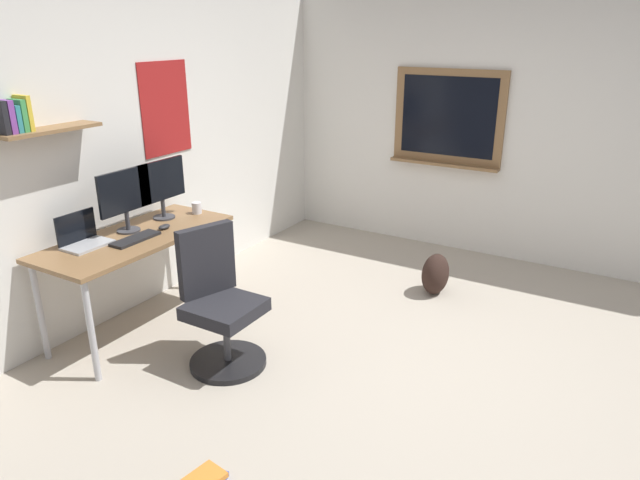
{
  "coord_description": "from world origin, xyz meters",
  "views": [
    {
      "loc": [
        -3.14,
        -1.09,
        2.17
      ],
      "look_at": [
        -0.08,
        0.72,
        0.85
      ],
      "focal_mm": 32.25,
      "sensor_mm": 36.0,
      "label": 1
    }
  ],
  "objects_px": {
    "monitor_secondary": "(162,185)",
    "backpack": "(435,274)",
    "desk": "(137,245)",
    "office_chair": "(220,308)",
    "keyboard": "(136,239)",
    "computer_mouse": "(164,227)",
    "coffee_mug": "(197,208)",
    "monitor_primary": "(125,196)",
    "laptop": "(83,238)"
  },
  "relations": [
    {
      "from": "laptop",
      "to": "coffee_mug",
      "type": "xyz_separation_m",
      "value": [
        0.95,
        -0.18,
        -0.01
      ]
    },
    {
      "from": "desk",
      "to": "coffee_mug",
      "type": "bearing_deg",
      "value": -2.74
    },
    {
      "from": "desk",
      "to": "monitor_primary",
      "type": "distance_m",
      "value": 0.36
    },
    {
      "from": "desk",
      "to": "computer_mouse",
      "type": "bearing_deg",
      "value": -20.99
    },
    {
      "from": "laptop",
      "to": "monitor_primary",
      "type": "bearing_deg",
      "value": -7.61
    },
    {
      "from": "desk",
      "to": "computer_mouse",
      "type": "relative_size",
      "value": 13.88
    },
    {
      "from": "office_chair",
      "to": "monitor_secondary",
      "type": "height_order",
      "value": "monitor_secondary"
    },
    {
      "from": "laptop",
      "to": "backpack",
      "type": "height_order",
      "value": "laptop"
    },
    {
      "from": "desk",
      "to": "backpack",
      "type": "bearing_deg",
      "value": -44.74
    },
    {
      "from": "desk",
      "to": "keyboard",
      "type": "distance_m",
      "value": 0.14
    },
    {
      "from": "laptop",
      "to": "backpack",
      "type": "distance_m",
      "value": 2.82
    },
    {
      "from": "office_chair",
      "to": "monitor_primary",
      "type": "bearing_deg",
      "value": 83.73
    },
    {
      "from": "laptop",
      "to": "office_chair",
      "type": "bearing_deg",
      "value": -74.93
    },
    {
      "from": "monitor_primary",
      "to": "backpack",
      "type": "distance_m",
      "value": 2.6
    },
    {
      "from": "monitor_primary",
      "to": "coffee_mug",
      "type": "bearing_deg",
      "value": -12.76
    },
    {
      "from": "laptop",
      "to": "coffee_mug",
      "type": "relative_size",
      "value": 3.37
    },
    {
      "from": "keyboard",
      "to": "computer_mouse",
      "type": "height_order",
      "value": "computer_mouse"
    },
    {
      "from": "desk",
      "to": "monitor_primary",
      "type": "height_order",
      "value": "monitor_primary"
    },
    {
      "from": "desk",
      "to": "keyboard",
      "type": "relative_size",
      "value": 3.9
    },
    {
      "from": "monitor_secondary",
      "to": "computer_mouse",
      "type": "height_order",
      "value": "monitor_secondary"
    },
    {
      "from": "monitor_secondary",
      "to": "backpack",
      "type": "height_order",
      "value": "monitor_secondary"
    },
    {
      "from": "desk",
      "to": "office_chair",
      "type": "distance_m",
      "value": 0.86
    },
    {
      "from": "office_chair",
      "to": "laptop",
      "type": "height_order",
      "value": "laptop"
    },
    {
      "from": "office_chair",
      "to": "computer_mouse",
      "type": "xyz_separation_m",
      "value": [
        0.27,
        0.74,
        0.36
      ]
    },
    {
      "from": "desk",
      "to": "laptop",
      "type": "distance_m",
      "value": 0.38
    },
    {
      "from": "keyboard",
      "to": "monitor_secondary",
      "type": "bearing_deg",
      "value": 21.27
    },
    {
      "from": "office_chair",
      "to": "keyboard",
      "type": "bearing_deg",
      "value": 90.58
    },
    {
      "from": "computer_mouse",
      "to": "monitor_primary",
      "type": "bearing_deg",
      "value": 133.23
    },
    {
      "from": "monitor_primary",
      "to": "monitor_secondary",
      "type": "height_order",
      "value": "same"
    },
    {
      "from": "monitor_secondary",
      "to": "monitor_primary",
      "type": "bearing_deg",
      "value": 180.0
    },
    {
      "from": "coffee_mug",
      "to": "backpack",
      "type": "bearing_deg",
      "value": -56.83
    },
    {
      "from": "keyboard",
      "to": "coffee_mug",
      "type": "relative_size",
      "value": 4.02
    },
    {
      "from": "monitor_primary",
      "to": "computer_mouse",
      "type": "xyz_separation_m",
      "value": [
        0.17,
        -0.18,
        -0.25
      ]
    },
    {
      "from": "desk",
      "to": "monitor_secondary",
      "type": "height_order",
      "value": "monitor_secondary"
    },
    {
      "from": "office_chair",
      "to": "coffee_mug",
      "type": "relative_size",
      "value": 10.33
    },
    {
      "from": "monitor_secondary",
      "to": "backpack",
      "type": "xyz_separation_m",
      "value": [
        1.31,
        -1.8,
        -0.85
      ]
    },
    {
      "from": "desk",
      "to": "monitor_secondary",
      "type": "relative_size",
      "value": 3.11
    },
    {
      "from": "coffee_mug",
      "to": "keyboard",
      "type": "bearing_deg",
      "value": -175.88
    },
    {
      "from": "keyboard",
      "to": "office_chair",
      "type": "bearing_deg",
      "value": -89.42
    },
    {
      "from": "monitor_primary",
      "to": "keyboard",
      "type": "bearing_deg",
      "value": -120.66
    },
    {
      "from": "coffee_mug",
      "to": "backpack",
      "type": "xyz_separation_m",
      "value": [
        1.09,
        -1.67,
        -0.62
      ]
    },
    {
      "from": "keyboard",
      "to": "computer_mouse",
      "type": "distance_m",
      "value": 0.28
    },
    {
      "from": "office_chair",
      "to": "laptop",
      "type": "xyz_separation_m",
      "value": [
        -0.26,
        0.97,
        0.4
      ]
    },
    {
      "from": "coffee_mug",
      "to": "backpack",
      "type": "relative_size",
      "value": 0.26
    },
    {
      "from": "laptop",
      "to": "monitor_primary",
      "type": "distance_m",
      "value": 0.42
    },
    {
      "from": "office_chair",
      "to": "backpack",
      "type": "bearing_deg",
      "value": -26.37
    },
    {
      "from": "desk",
      "to": "office_chair",
      "type": "bearing_deg",
      "value": -94.54
    },
    {
      "from": "office_chair",
      "to": "monitor_primary",
      "type": "relative_size",
      "value": 2.05
    },
    {
      "from": "monitor_primary",
      "to": "monitor_secondary",
      "type": "xyz_separation_m",
      "value": [
        0.36,
        0.0,
        0.0
      ]
    },
    {
      "from": "desk",
      "to": "backpack",
      "type": "distance_m",
      "value": 2.46
    }
  ]
}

